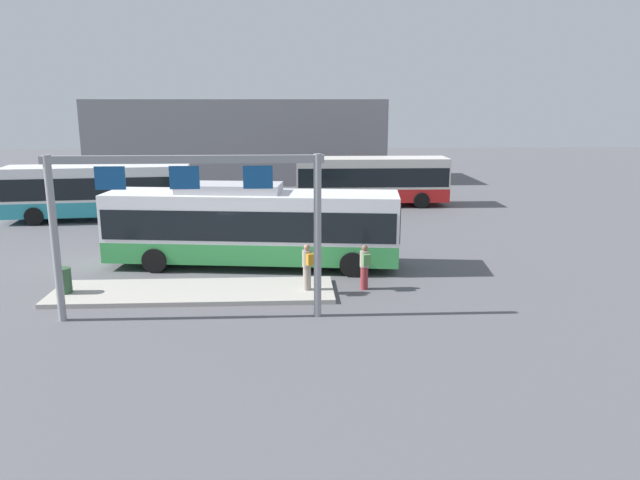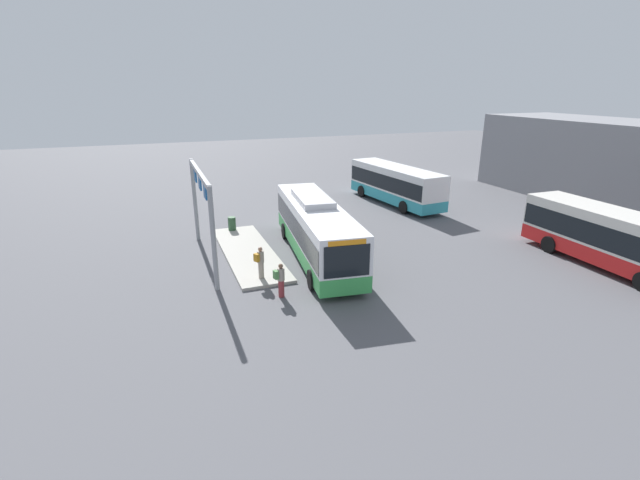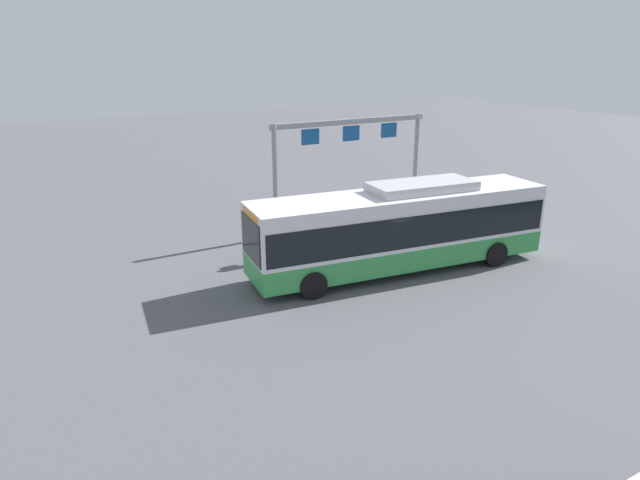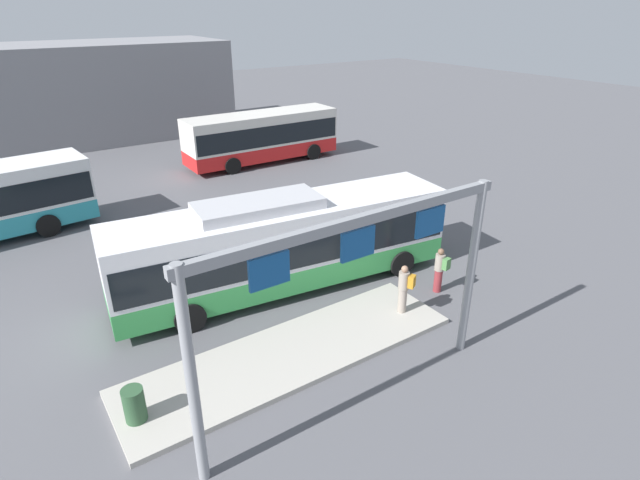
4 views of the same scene
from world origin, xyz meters
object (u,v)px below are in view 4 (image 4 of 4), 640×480
at_px(person_boarding, 440,269).
at_px(person_waiting_near, 404,288).
at_px(bus_main, 284,241).
at_px(bus_background_right, 262,135).
at_px(trash_bin, 134,405).

xyz_separation_m(person_boarding, person_waiting_near, (-2.10, -0.44, 0.16)).
bearing_deg(bus_main, bus_background_right, 71.51).
distance_m(bus_main, trash_bin, 7.48).
relative_size(bus_main, trash_bin, 13.49).
distance_m(person_boarding, trash_bin, 10.66).
bearing_deg(bus_background_right, bus_main, -114.94).
bearing_deg(trash_bin, person_waiting_near, -0.64).
relative_size(person_boarding, person_waiting_near, 1.00).
bearing_deg(person_boarding, person_waiting_near, 91.51).
height_order(bus_background_right, person_waiting_near, bus_background_right).
bearing_deg(bus_main, trash_bin, -142.90).
height_order(person_boarding, person_waiting_near, person_waiting_near).
bearing_deg(trash_bin, person_boarding, 1.86).
xyz_separation_m(bus_background_right, trash_bin, (-13.26, -18.09, -1.17)).
height_order(bus_main, trash_bin, bus_main).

